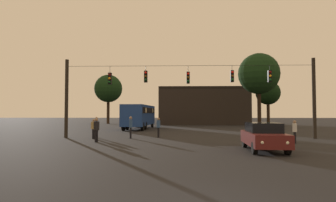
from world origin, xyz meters
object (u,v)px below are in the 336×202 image
Objects in this scene: pedestrian_trailing at (96,126)px; city_bus at (140,114)px; car_near_right at (264,136)px; pedestrian_crossing_right at (295,130)px; tree_left_silhouette at (108,89)px; tree_right_far at (259,74)px; pedestrian_crossing_left at (96,129)px; tree_behind_building at (268,93)px; pedestrian_near_bus at (131,126)px; pedestrian_far_side at (158,126)px; pedestrian_crossing_center at (94,128)px.

city_bus is at bearing 81.89° from pedestrian_trailing.
pedestrian_crossing_right is at bearing 50.34° from car_near_right.
pedestrian_crossing_right is 39.81m from tree_left_silhouette.
tree_right_far reaches higher than pedestrian_crossing_right.
pedestrian_crossing_left is 0.16× the size of tree_right_far.
car_near_right is at bearing -21.76° from pedestrian_crossing_left.
tree_behind_building is 10.45m from tree_right_far.
pedestrian_far_side is at bearing 25.71° from pedestrian_near_bus.
car_near_right is 41.67m from tree_left_silhouette.
pedestrian_crossing_left is 2.68m from pedestrian_crossing_center.
city_bus is 14.32m from pedestrian_crossing_center.
pedestrian_near_bus reaches higher than pedestrian_crossing_center.
tree_right_far reaches higher than pedestrian_crossing_left.
tree_left_silhouette is at bearing 122.21° from pedestrian_crossing_right.
tree_left_silhouette is at bearing 149.68° from tree_right_far.
tree_left_silhouette is at bearing 102.07° from pedestrian_trailing.
pedestrian_crossing_right is (14.58, -2.74, -0.02)m from pedestrian_crossing_center.
pedestrian_crossing_right is at bearing -104.10° from tree_behind_building.
pedestrian_crossing_center is at bearing -78.14° from tree_left_silhouette.
tree_behind_building is (18.90, 25.50, 4.37)m from pedestrian_near_bus.
tree_behind_building is 0.74× the size of tree_right_far.
pedestrian_crossing_right is 29.89m from tree_behind_building.
tree_right_far is (16.70, 19.02, 6.38)m from pedestrian_crossing_left.
pedestrian_crossing_center is at bearing -130.05° from tree_behind_building.
city_bus is 13.19m from pedestrian_far_side.
pedestrian_crossing_left is at bearing -69.36° from pedestrian_crossing_center.
pedestrian_crossing_left is 1.01× the size of pedestrian_far_side.
pedestrian_crossing_left is at bearing -92.66° from city_bus.
tree_right_far is (12.61, 15.06, 6.39)m from pedestrian_far_side.
tree_right_far reaches higher than pedestrian_crossing_center.
city_bus is at bearing -171.69° from tree_right_far.
car_near_right is at bearing -30.40° from pedestrian_crossing_center.
city_bus is 6.31× the size of pedestrian_near_bus.
pedestrian_trailing is (-1.85, -13.01, -0.90)m from city_bus.
pedestrian_crossing_right is 0.15× the size of tree_right_far.
pedestrian_crossing_right is (13.64, -0.24, -0.08)m from pedestrian_crossing_left.
tree_right_far reaches higher than car_near_right.
pedestrian_crossing_center is 1.19m from pedestrian_trailing.
tree_right_far is at bearing 50.06° from pedestrian_far_side.
tree_left_silhouette is 0.91× the size of tree_right_far.
tree_behind_building is at bearing 66.27° from tree_right_far.
pedestrian_near_bus is (2.88, 0.41, 0.12)m from pedestrian_crossing_center.
pedestrian_near_bus is (1.16, -13.77, -0.86)m from city_bus.
pedestrian_near_bus is 0.17× the size of tree_right_far.
pedestrian_crossing_right is at bearing -57.79° from tree_left_silhouette.
pedestrian_crossing_right is at bearing -23.75° from pedestrian_far_side.
pedestrian_trailing is at bearing -139.23° from tree_right_far.
pedestrian_near_bus is at bearing -14.24° from pedestrian_trailing.
pedestrian_far_side reaches higher than pedestrian_crossing_center.
city_bus reaches higher than pedestrian_near_bus.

